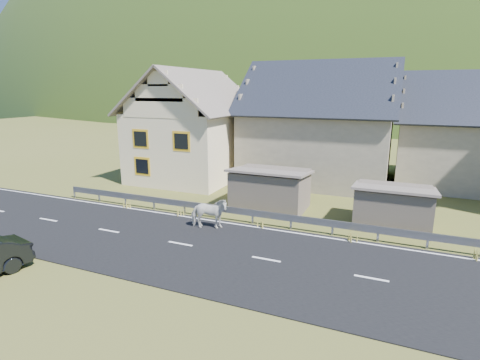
% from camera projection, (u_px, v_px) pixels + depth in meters
% --- Properties ---
extents(ground, '(160.00, 160.00, 0.00)m').
position_uv_depth(ground, '(266.00, 260.00, 14.98)').
color(ground, '#4B511C').
rests_on(ground, ground).
extents(road, '(60.00, 7.00, 0.04)m').
position_uv_depth(road, '(266.00, 260.00, 14.98)').
color(road, black).
rests_on(road, ground).
extents(lane_markings, '(60.00, 6.60, 0.01)m').
position_uv_depth(lane_markings, '(266.00, 259.00, 14.97)').
color(lane_markings, silver).
rests_on(lane_markings, road).
extents(guardrail, '(28.10, 0.09, 0.75)m').
position_uv_depth(guardrail, '(291.00, 218.00, 18.15)').
color(guardrail, '#93969B').
rests_on(guardrail, ground).
extents(shed_left, '(4.30, 3.30, 2.40)m').
position_uv_depth(shed_left, '(270.00, 190.00, 21.30)').
color(shed_left, '#695B4F').
rests_on(shed_left, ground).
extents(shed_right, '(3.80, 2.90, 2.20)m').
position_uv_depth(shed_right, '(393.00, 207.00, 18.42)').
color(shed_right, '#695B4F').
rests_on(shed_right, ground).
extents(house_cream, '(7.80, 9.80, 8.30)m').
position_uv_depth(house_cream, '(194.00, 120.00, 28.47)').
color(house_cream, beige).
rests_on(house_cream, ground).
extents(house_stone_a, '(10.80, 9.80, 8.90)m').
position_uv_depth(house_stone_a, '(320.00, 117.00, 27.70)').
color(house_stone_a, gray).
rests_on(house_stone_a, ground).
extents(house_stone_b, '(9.80, 8.80, 8.10)m').
position_uv_depth(house_stone_b, '(471.00, 125.00, 25.81)').
color(house_stone_b, gray).
rests_on(house_stone_b, ground).
extents(mountain, '(440.00, 280.00, 260.00)m').
position_uv_depth(mountain, '(397.00, 146.00, 179.02)').
color(mountain, '#25400F').
rests_on(mountain, ground).
extents(conifer_patch, '(76.00, 50.00, 28.00)m').
position_uv_depth(conifer_patch, '(220.00, 91.00, 132.79)').
color(conifer_patch, black).
rests_on(conifer_patch, ground).
extents(horse, '(1.33, 2.00, 1.55)m').
position_uv_depth(horse, '(209.00, 213.00, 18.13)').
color(horse, beige).
rests_on(horse, road).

